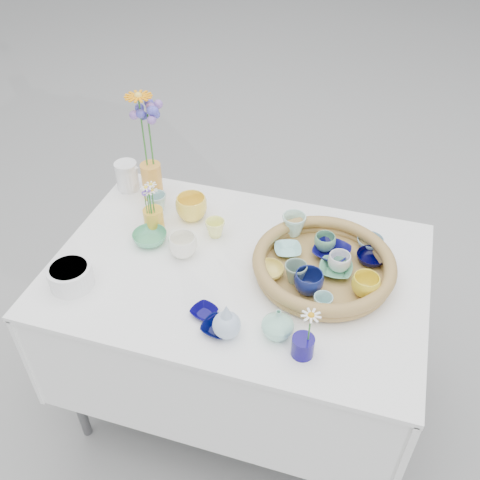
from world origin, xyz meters
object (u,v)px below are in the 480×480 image
(wicker_tray, at_px, (323,266))
(bud_vase_seafoam, at_px, (278,323))
(display_table, at_px, (239,396))
(tall_vase_yellow, at_px, (152,181))

(wicker_tray, xyz_separation_m, bud_vase_seafoam, (-0.08, -0.30, 0.01))
(display_table, height_order, wicker_tray, wicker_tray)
(display_table, xyz_separation_m, bud_vase_seafoam, (0.20, -0.25, 0.82))
(tall_vase_yellow, bearing_deg, display_table, -33.70)
(bud_vase_seafoam, xyz_separation_m, tall_vase_yellow, (-0.64, 0.54, 0.02))
(bud_vase_seafoam, distance_m, tall_vase_yellow, 0.84)
(display_table, relative_size, bud_vase_seafoam, 12.52)
(bud_vase_seafoam, height_order, tall_vase_yellow, tall_vase_yellow)
(display_table, xyz_separation_m, wicker_tray, (0.28, 0.05, 0.80))
(bud_vase_seafoam, bearing_deg, wicker_tray, 74.38)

